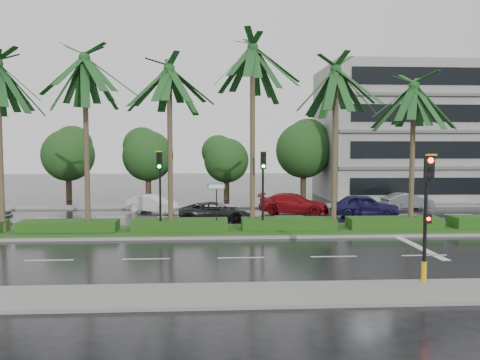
{
  "coord_description": "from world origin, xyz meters",
  "views": [
    {
      "loc": [
        -1.13,
        -24.58,
        4.7
      ],
      "look_at": [
        0.33,
        1.5,
        2.87
      ],
      "focal_mm": 35.0,
      "sensor_mm": 36.0,
      "label": 1
    }
  ],
  "objects": [
    {
      "name": "palm_row",
      "position": [
        -1.25,
        1.02,
        8.44
      ],
      "size": [
        26.3,
        4.2,
        10.8
      ],
      "color": "#433B27",
      "rests_on": "median"
    },
    {
      "name": "car_red",
      "position": [
        4.5,
        8.04,
        0.72
      ],
      "size": [
        3.25,
        5.3,
        1.44
      ],
      "primitive_type": "imported",
      "rotation": [
        0.0,
        0.0,
        1.3
      ],
      "color": "maroon",
      "rests_on": "ground"
    },
    {
      "name": "signal_near",
      "position": [
        6.0,
        -9.39,
        2.5
      ],
      "size": [
        0.34,
        0.45,
        4.36
      ],
      "color": "black",
      "rests_on": "near_sidewalk"
    },
    {
      "name": "hedge",
      "position": [
        0.0,
        1.0,
        0.45
      ],
      "size": [
        35.2,
        1.4,
        0.6
      ],
      "color": "#154112",
      "rests_on": "median"
    },
    {
      "name": "car_blue",
      "position": [
        9.0,
        6.17,
        0.77
      ],
      "size": [
        2.54,
        4.77,
        1.54
      ],
      "primitive_type": "imported",
      "rotation": [
        0.0,
        0.0,
        1.41
      ],
      "color": "#1A1848",
      "rests_on": "ground"
    },
    {
      "name": "signal_median_left",
      "position": [
        -4.0,
        0.3,
        3.0
      ],
      "size": [
        0.34,
        0.42,
        4.36
      ],
      "color": "black",
      "rests_on": "median"
    },
    {
      "name": "ground",
      "position": [
        0.0,
        0.0,
        0.0
      ],
      "size": [
        120.0,
        120.0,
        0.0
      ],
      "primitive_type": "plane",
      "color": "black",
      "rests_on": "ground"
    },
    {
      "name": "street_sign",
      "position": [
        -1.0,
        0.48,
        2.12
      ],
      "size": [
        0.95,
        0.09,
        2.6
      ],
      "color": "black",
      "rests_on": "median"
    },
    {
      "name": "building",
      "position": [
        17.0,
        18.0,
        6.0
      ],
      "size": [
        16.0,
        10.0,
        12.0
      ],
      "primitive_type": "cube",
      "color": "gray",
      "rests_on": "ground"
    },
    {
      "name": "lane_markings",
      "position": [
        3.04,
        -0.43,
        0.01
      ],
      "size": [
        34.0,
        13.06,
        0.01
      ],
      "color": "silver",
      "rests_on": "ground"
    },
    {
      "name": "median",
      "position": [
        0.0,
        1.0,
        0.08
      ],
      "size": [
        36.0,
        4.0,
        0.15
      ],
      "color": "gray",
      "rests_on": "ground"
    },
    {
      "name": "car_darkgrey",
      "position": [
        -1.05,
        4.55,
        0.63
      ],
      "size": [
        2.26,
        4.61,
        1.26
      ],
      "primitive_type": "imported",
      "rotation": [
        0.0,
        0.0,
        1.53
      ],
      "color": "black",
      "rests_on": "ground"
    },
    {
      "name": "signal_median_right",
      "position": [
        1.5,
        0.3,
        3.0
      ],
      "size": [
        0.34,
        0.42,
        4.36
      ],
      "color": "black",
      "rests_on": "median"
    },
    {
      "name": "car_grey",
      "position": [
        13.5,
        9.86,
        0.63
      ],
      "size": [
        1.81,
        3.96,
        1.26
      ],
      "primitive_type": "imported",
      "rotation": [
        0.0,
        0.0,
        1.7
      ],
      "color": "#585B5D",
      "rests_on": "ground"
    },
    {
      "name": "bg_trees",
      "position": [
        2.31,
        17.59,
        4.56
      ],
      "size": [
        33.05,
        5.52,
        7.97
      ],
      "color": "#312816",
      "rests_on": "ground"
    },
    {
      "name": "far_sidewalk",
      "position": [
        0.0,
        12.0,
        0.06
      ],
      "size": [
        40.0,
        2.0,
        0.12
      ],
      "primitive_type": "cube",
      "color": "gray",
      "rests_on": "ground"
    },
    {
      "name": "near_sidewalk",
      "position": [
        0.0,
        -10.2,
        0.06
      ],
      "size": [
        40.0,
        2.4,
        0.12
      ],
      "primitive_type": "cube",
      "color": "gray",
      "rests_on": "ground"
    },
    {
      "name": "car_white",
      "position": [
        -5.55,
        9.2,
        0.64
      ],
      "size": [
        2.85,
        4.1,
        1.28
      ],
      "primitive_type": "imported",
      "rotation": [
        0.0,
        0.0,
        1.14
      ],
      "color": "silver",
      "rests_on": "ground"
    }
  ]
}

